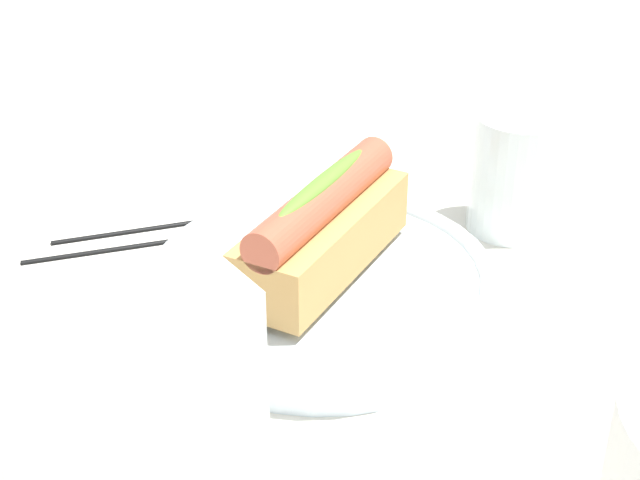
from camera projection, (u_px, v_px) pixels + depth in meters
name	position (u px, v px, depth m)	size (l,w,h in m)	color
ground_plane	(343.00, 321.00, 0.62)	(2.40, 2.40, 0.00)	silver
serving_bowl	(320.00, 287.00, 0.63)	(0.23, 0.23, 0.03)	silver
hotdog_front	(320.00, 229.00, 0.61)	(0.16, 0.10, 0.06)	tan
water_glass	(516.00, 178.00, 0.71)	(0.07, 0.07, 0.09)	white
napkin_box	(131.00, 461.00, 0.40)	(0.11, 0.04, 0.15)	white
chopstick_near	(175.00, 239.00, 0.71)	(0.01, 0.01, 0.22)	black
chopstick_far	(199.00, 220.00, 0.74)	(0.01, 0.01, 0.22)	black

